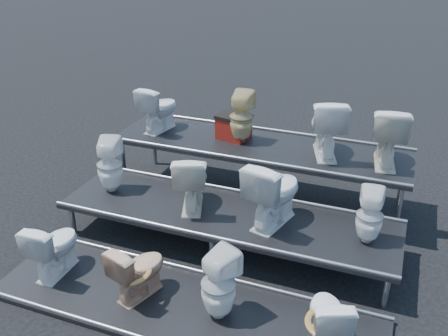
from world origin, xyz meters
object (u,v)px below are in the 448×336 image
(toilet_9, at_px, (241,117))
(red_crate, at_px, (234,128))
(toilet_5, at_px, (191,180))
(toilet_6, at_px, (274,192))
(toilet_8, at_px, (159,108))
(toilet_11, at_px, (388,135))
(toilet_2, at_px, (219,285))
(toilet_1, at_px, (139,270))
(toilet_4, at_px, (110,165))
(toilet_3, at_px, (327,318))
(toilet_10, at_px, (327,126))
(toilet_7, at_px, (370,216))
(toilet_0, at_px, (54,246))

(toilet_9, height_order, red_crate, toilet_9)
(toilet_5, distance_m, toilet_9, 1.37)
(toilet_6, relative_size, toilet_8, 1.20)
(toilet_6, xyz_separation_m, red_crate, (-1.01, 1.38, 0.14))
(toilet_11, distance_m, red_crate, 2.14)
(toilet_2, distance_m, red_crate, 2.86)
(toilet_1, height_order, toilet_8, toilet_8)
(toilet_5, relative_size, red_crate, 1.74)
(toilet_5, distance_m, toilet_8, 1.75)
(toilet_9, bearing_deg, toilet_4, 42.30)
(toilet_2, bearing_deg, toilet_6, -73.21)
(toilet_6, xyz_separation_m, toilet_11, (1.12, 1.30, 0.39))
(toilet_3, bearing_deg, toilet_10, -99.08)
(red_crate, bearing_deg, toilet_1, -79.65)
(toilet_3, height_order, toilet_6, toilet_6)
(toilet_10, bearing_deg, toilet_8, -17.55)
(toilet_7, height_order, red_crate, red_crate)
(toilet_4, height_order, toilet_9, toilet_9)
(toilet_3, xyz_separation_m, toilet_11, (0.21, 2.60, 0.87))
(toilet_5, height_order, toilet_11, toilet_11)
(toilet_3, relative_size, toilet_5, 0.87)
(toilet_11, bearing_deg, red_crate, -9.93)
(toilet_6, distance_m, red_crate, 1.72)
(toilet_10, bearing_deg, toilet_3, 84.99)
(toilet_0, distance_m, toilet_4, 1.37)
(toilet_1, relative_size, toilet_6, 0.78)
(toilet_0, height_order, toilet_1, toilet_0)
(toilet_0, distance_m, toilet_10, 3.72)
(toilet_9, xyz_separation_m, toilet_10, (1.20, 0.00, 0.03))
(toilet_8, bearing_deg, toilet_0, 100.34)
(toilet_3, bearing_deg, toilet_8, -61.75)
(toilet_5, height_order, toilet_6, toilet_6)
(toilet_4, relative_size, toilet_11, 0.93)
(toilet_4, xyz_separation_m, red_crate, (1.23, 1.38, 0.18))
(toilet_7, bearing_deg, toilet_6, -3.16)
(toilet_6, bearing_deg, toilet_7, -165.55)
(toilet_9, distance_m, toilet_11, 1.98)
(toilet_1, distance_m, toilet_11, 3.52)
(toilet_4, height_order, toilet_5, same)
(toilet_3, height_order, toilet_9, toilet_9)
(toilet_5, distance_m, toilet_10, 1.95)
(toilet_5, xyz_separation_m, toilet_6, (1.06, 0.00, 0.04))
(toilet_5, xyz_separation_m, red_crate, (0.05, 1.38, 0.18))
(toilet_7, bearing_deg, toilet_3, 78.67)
(toilet_5, bearing_deg, toilet_0, 29.00)
(toilet_5, height_order, toilet_9, toilet_9)
(toilet_3, bearing_deg, red_crate, -76.01)
(toilet_4, distance_m, toilet_10, 2.91)
(toilet_0, bearing_deg, toilet_2, 178.73)
(toilet_9, bearing_deg, red_crate, -30.53)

